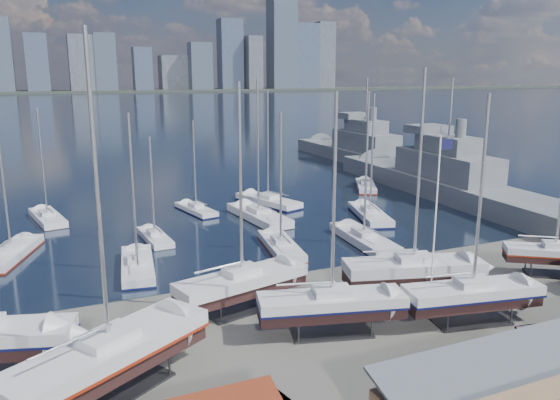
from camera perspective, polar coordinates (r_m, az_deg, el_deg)
name	(u,v)px	position (r m, az deg, el deg)	size (l,w,h in m)	color
ground	(347,321)	(39.72, 6.99, -12.41)	(1400.00, 1400.00, 0.00)	#605E59
water	(72,106)	(341.65, -20.87, 9.19)	(1400.00, 600.00, 0.40)	#172036
far_shore	(56,92)	(601.21, -22.36, 10.43)	(1400.00, 80.00, 2.20)	#2D332D
skyline	(44,52)	(594.98, -23.43, 13.99)	(639.14, 43.80, 107.69)	#475166
sailboat_cradle_1	(110,356)	(31.76, -17.36, -15.26)	(12.05, 9.13, 19.21)	#2D2D33
sailboat_cradle_2	(242,283)	(40.43, -3.98, -8.63)	(10.54, 5.15, 16.54)	#2D2D33
sailboat_cradle_3	(332,304)	(37.02, 5.43, -10.81)	(10.26, 5.22, 15.97)	#2D2D33
sailboat_cradle_4	(414,270)	(43.94, 13.78, -7.13)	(11.20, 5.86, 17.48)	#2D2D33
sailboat_cradle_5	(472,294)	(40.70, 19.47, -9.29)	(10.12, 4.51, 15.82)	#2D2D33
sailboat_cradle_6	(555,254)	(52.77, 26.78, -5.02)	(8.07, 6.56, 13.49)	#2D2D33
sailboat_moored_1	(12,255)	(57.89, -26.25, -5.16)	(5.93, 10.24, 14.78)	black
sailboat_moored_2	(48,219)	(70.29, -23.10, -1.82)	(4.24, 9.59, 14.00)	black
sailboat_moored_3	(138,267)	(50.31, -14.65, -6.82)	(4.06, 10.00, 14.53)	black
sailboat_moored_4	(155,238)	(58.71, -12.95, -3.86)	(2.61, 7.67, 11.40)	black
sailboat_moored_5	(196,210)	(69.60, -8.76, -1.07)	(3.78, 8.40, 12.13)	black
sailboat_moored_6	(281,247)	(54.13, 0.08, -4.98)	(4.10, 9.80, 14.21)	black
sailboat_moored_7	(259,217)	(65.43, -2.25, -1.81)	(4.30, 11.73, 17.32)	black
sailboat_moored_8	(268,202)	(73.14, -1.25, -0.24)	(6.16, 10.99, 15.84)	black
sailboat_moored_9	(364,241)	(56.95, 8.74, -4.21)	(3.93, 10.91, 16.14)	black
sailboat_moored_10	(370,216)	(66.96, 9.37, -1.65)	(5.81, 10.83, 15.60)	black
sailboat_moored_11	(366,187)	(84.22, 8.95, 1.35)	(6.69, 9.43, 13.91)	black
naval_ship_east	(445,184)	(81.67, 16.88, 1.56)	(10.25, 48.85, 18.37)	slate
naval_ship_west	(365,155)	(108.82, 8.84, 4.67)	(7.85, 46.26, 18.16)	slate
car_c	(492,385)	(32.98, 21.27, -17.56)	(2.23, 4.84, 1.34)	gray
car_d	(548,350)	(38.05, 26.24, -13.84)	(1.81, 4.44, 1.29)	gray
flagpole	(437,211)	(40.54, 16.09, -1.10)	(1.13, 0.12, 12.86)	white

